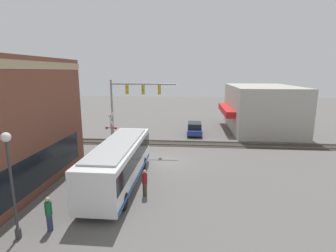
{
  "coord_description": "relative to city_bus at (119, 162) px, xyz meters",
  "views": [
    {
      "loc": [
        -21.79,
        -2.09,
        7.82
      ],
      "look_at": [
        3.14,
        0.1,
        2.56
      ],
      "focal_mm": 28.0,
      "sensor_mm": 36.0,
      "label": 1
    }
  ],
  "objects": [
    {
      "name": "parked_car_blue",
      "position": [
        15.45,
        -5.4,
        -0.97
      ],
      "size": [
        4.47,
        1.82,
        1.53
      ],
      "color": "navy",
      "rests_on": "ground"
    },
    {
      "name": "streetlamp",
      "position": [
        -6.38,
        3.19,
        1.42
      ],
      "size": [
        0.44,
        0.44,
        5.19
      ],
      "color": "#38383A",
      "rests_on": "ground"
    },
    {
      "name": "city_bus",
      "position": [
        0.0,
        0.0,
        0.0
      ],
      "size": [
        10.25,
        2.59,
        3.04
      ],
      "color": "white",
      "rests_on": "ground"
    },
    {
      "name": "pedestrian_by_lamp",
      "position": [
        -5.66,
        2.01,
        -0.75
      ],
      "size": [
        0.34,
        0.34,
        1.8
      ],
      "color": "#2D3351",
      "rests_on": "ground"
    },
    {
      "name": "rail_track_near",
      "position": [
        10.93,
        -2.8,
        -1.65
      ],
      "size": [
        2.6,
        60.0,
        0.15
      ],
      "color": "#332D28",
      "rests_on": "ground"
    },
    {
      "name": "crossing_signal",
      "position": [
        7.93,
        2.96,
        0.62
      ],
      "size": [
        1.41,
        1.18,
        3.81
      ],
      "color": "gray",
      "rests_on": "ground"
    },
    {
      "name": "shop_building",
      "position": [
        19.34,
        -14.34,
        1.27
      ],
      "size": [
        13.41,
        9.35,
        5.91
      ],
      "color": "#B2ADA3",
      "rests_on": "ground"
    },
    {
      "name": "traffic_signal_gantry",
      "position": [
        8.77,
        1.13,
        3.46
      ],
      "size": [
        0.42,
        6.53,
        6.99
      ],
      "color": "gray",
      "rests_on": "ground"
    },
    {
      "name": "pedestrian_near_bus",
      "position": [
        -1.55,
        -2.06,
        -0.78
      ],
      "size": [
        0.34,
        0.34,
        1.75
      ],
      "color": "#473828",
      "rests_on": "ground"
    },
    {
      "name": "ground_plane",
      "position": [
        4.93,
        -2.8,
        -1.68
      ],
      "size": [
        120.0,
        120.0,
        0.0
      ],
      "primitive_type": "plane",
      "color": "#605E5B"
    }
  ]
}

